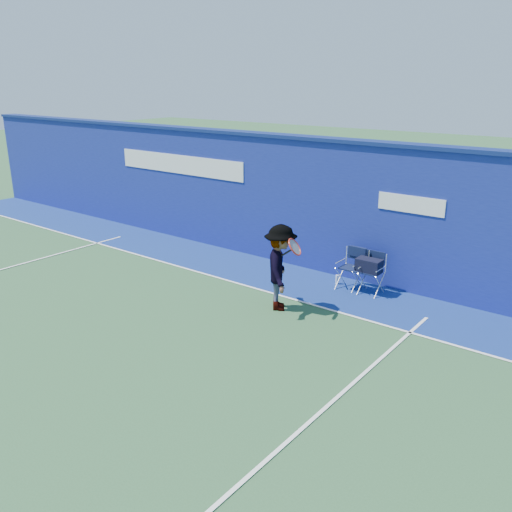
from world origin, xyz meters
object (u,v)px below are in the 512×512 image
Objects in this scene: directors_chair_right at (369,276)px; water_bottle at (337,280)px; tennis_player at (280,268)px; directors_chair_left at (352,276)px.

water_bottle is at bearing 177.39° from directors_chair_right.
tennis_player is at bearing -97.43° from water_bottle.
directors_chair_left is at bearing -176.16° from directors_chair_right.
directors_chair_left is 1.03× the size of directors_chair_right.
directors_chair_right is 0.81m from water_bottle.
water_bottle is 0.12× the size of tennis_player.
water_bottle is (-0.77, 0.03, -0.26)m from directors_chair_right.
tennis_player reaches higher than directors_chair_left.
tennis_player is at bearing -119.10° from directors_chair_right.
tennis_player is (-0.63, -1.78, 0.55)m from directors_chair_left.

